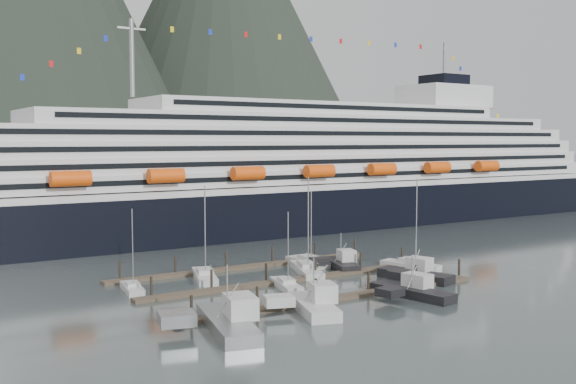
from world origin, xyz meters
The scene contains 16 objects.
ground centered at (0.00, 0.00, 0.00)m, with size 1600.00×1600.00×0.00m, color #434F4D.
cruise_ship centered at (30.03, 54.94, 12.04)m, with size 210.00×30.40×50.30m.
dock_near centered at (-4.93, -9.95, 0.31)m, with size 48.18×2.28×3.20m.
dock_mid centered at (-4.93, 3.05, 0.31)m, with size 48.18×2.28×3.20m.
dock_far centered at (-4.93, 16.05, 0.31)m, with size 48.18×2.28×3.20m.
sailboat_a centered at (-26.70, 9.59, 0.40)m, with size 3.52×8.12×12.20m.
sailboat_b centered at (-14.54, 11.51, 0.44)m, with size 6.21×11.27×15.03m.
sailboat_c centered at (-7.23, -0.34, 0.40)m, with size 4.64×9.25×11.58m.
sailboat_d centered at (1.48, 7.35, 0.45)m, with size 7.29×12.85×16.03m.
sailboat_f centered at (5.54, 12.90, 0.43)m, with size 3.09×9.78×13.21m.
sailboat_h centered at (18.00, 0.89, 0.45)m, with size 5.71×10.54×15.57m.
trawler_a centered at (-24.53, -14.96, 1.01)m, with size 11.59×15.49×8.27m.
trawler_b centered at (-11.71, -13.52, 0.95)m, with size 9.98×12.25×7.59m.
trawler_c centered at (4.22, -14.09, 0.84)m, with size 9.22×12.89×6.35m.
trawler_d centered at (12.35, -6.16, 0.89)m, with size 9.53×12.25×6.98m.
trawler_e centered at (8.30, 7.39, 0.85)m, with size 8.49×10.57×6.50m.
Camera 1 is at (-58.55, -81.25, 21.43)m, focal length 42.00 mm.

